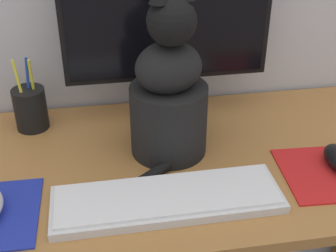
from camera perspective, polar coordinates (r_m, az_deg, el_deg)
The scene contains 6 objects.
desk at distance 1.10m, azimuth -0.71°, elevation -8.80°, with size 1.45×0.56×0.74m.
monitor at distance 1.10m, azimuth -0.10°, elevation 11.75°, with size 0.49×0.17×0.42m.
keyboard at distance 0.92m, azimuth -0.09°, elevation -8.86°, with size 0.45×0.14×0.02m.
mousepad_right at distance 1.06m, azimuth 19.54°, elevation -5.37°, with size 0.23×0.20×0.00m.
cat at distance 1.00m, azimuth 0.12°, elevation 3.87°, with size 0.22×0.26×0.39m.
pen_cup at distance 1.18m, azimuth -16.42°, elevation 2.11°, with size 0.08×0.08×0.18m.
Camera 1 is at (-0.13, -0.83, 1.34)m, focal length 50.00 mm.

